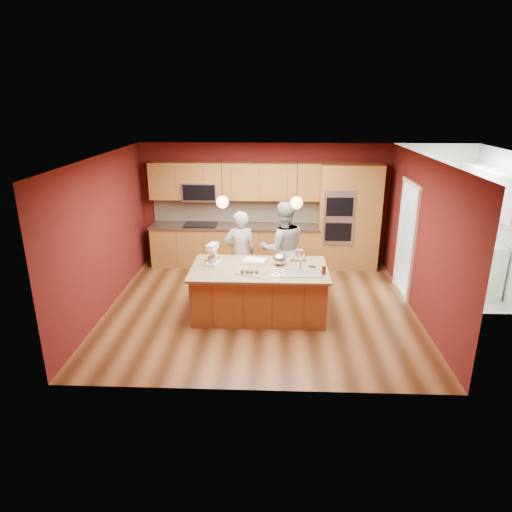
{
  "coord_description": "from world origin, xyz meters",
  "views": [
    {
      "loc": [
        0.23,
        -7.55,
        3.62
      ],
      "look_at": [
        -0.08,
        -0.1,
        1.02
      ],
      "focal_mm": 32.0,
      "sensor_mm": 36.0,
      "label": 1
    }
  ],
  "objects_px": {
    "island": "(260,290)",
    "stand_mixer": "(213,256)",
    "person_right": "(283,249)",
    "mixing_bowl": "(280,259)",
    "person_left": "(240,253)"
  },
  "relations": [
    {
      "from": "island",
      "to": "stand_mixer",
      "type": "xyz_separation_m",
      "value": [
        -0.83,
        0.12,
        0.58
      ]
    },
    {
      "from": "person_right",
      "to": "mixing_bowl",
      "type": "xyz_separation_m",
      "value": [
        -0.07,
        -0.73,
        0.05
      ]
    },
    {
      "from": "person_left",
      "to": "stand_mixer",
      "type": "distance_m",
      "value": 0.92
    },
    {
      "from": "island",
      "to": "mixing_bowl",
      "type": "height_order",
      "value": "island"
    },
    {
      "from": "island",
      "to": "mixing_bowl",
      "type": "bearing_deg",
      "value": 28.57
    },
    {
      "from": "island",
      "to": "person_left",
      "type": "xyz_separation_m",
      "value": [
        -0.41,
        0.91,
        0.38
      ]
    },
    {
      "from": "person_left",
      "to": "person_right",
      "type": "xyz_separation_m",
      "value": [
        0.81,
        0.0,
        0.09
      ]
    },
    {
      "from": "person_left",
      "to": "person_right",
      "type": "bearing_deg",
      "value": 164.73
    },
    {
      "from": "island",
      "to": "mixing_bowl",
      "type": "distance_m",
      "value": 0.64
    },
    {
      "from": "person_left",
      "to": "stand_mixer",
      "type": "xyz_separation_m",
      "value": [
        -0.42,
        -0.79,
        0.21
      ]
    },
    {
      "from": "stand_mixer",
      "to": "mixing_bowl",
      "type": "xyz_separation_m",
      "value": [
        1.16,
        0.06,
        -0.06
      ]
    },
    {
      "from": "island",
      "to": "person_right",
      "type": "distance_m",
      "value": 1.1
    },
    {
      "from": "island",
      "to": "person_right",
      "type": "height_order",
      "value": "person_right"
    },
    {
      "from": "person_left",
      "to": "mixing_bowl",
      "type": "distance_m",
      "value": 1.05
    },
    {
      "from": "island",
      "to": "stand_mixer",
      "type": "height_order",
      "value": "stand_mixer"
    }
  ]
}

